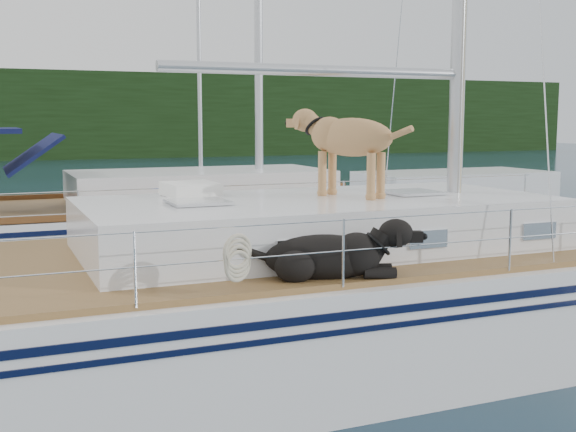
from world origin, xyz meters
name	(u,v)px	position (x,y,z in m)	size (l,w,h in m)	color
ground	(253,364)	(0.00, 0.00, 0.00)	(120.00, 120.00, 0.00)	black
tree_line	(24,115)	(0.00, 45.00, 3.00)	(90.00, 3.00, 6.00)	black
shore_bank	(25,150)	(0.00, 46.20, 0.60)	(92.00, 1.00, 1.20)	#595147
main_sailboat	(262,303)	(0.10, -0.01, 0.68)	(12.00, 3.80, 14.01)	white
neighbor_sailboat	(144,231)	(0.06, 6.04, 0.63)	(11.00, 3.50, 13.30)	white
bg_boat_center	(201,187)	(4.00, 16.00, 0.45)	(7.20, 3.00, 11.65)	white
bg_boat_east	(454,186)	(12.00, 13.00, 0.46)	(6.40, 3.00, 11.65)	white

